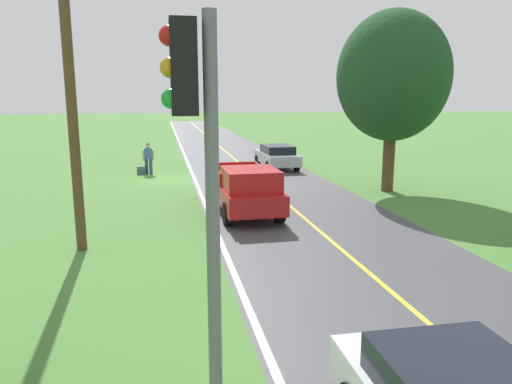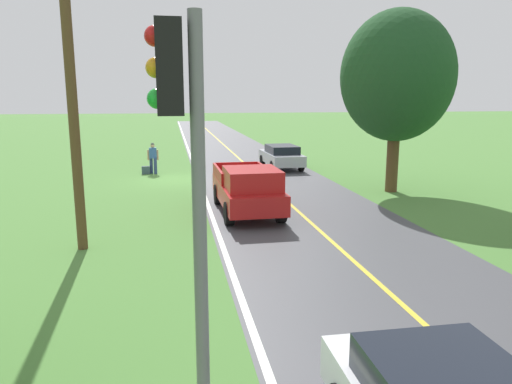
{
  "view_description": "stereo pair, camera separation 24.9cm",
  "coord_description": "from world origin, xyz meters",
  "views": [
    {
      "loc": [
        0.47,
        25.09,
        4.31
      ],
      "look_at": [
        -2.16,
        11.71,
        1.58
      ],
      "focal_mm": 33.73,
      "sensor_mm": 36.0,
      "label": 1
    },
    {
      "loc": [
        0.23,
        25.14,
        4.31
      ],
      "look_at": [
        -2.16,
        11.71,
        1.58
      ],
      "focal_mm": 33.73,
      "sensor_mm": 36.0,
      "label": 2
    }
  ],
  "objects": [
    {
      "name": "traffic_light_mast",
      "position": [
        0.09,
        19.82,
        3.55
      ],
      "size": [
        0.61,
        0.32,
        5.2
      ],
      "color": "slate",
      "rests_on": "ground"
    },
    {
      "name": "ground_plane",
      "position": [
        0.0,
        0.0,
        0.0
      ],
      "size": [
        200.0,
        200.0,
        0.0
      ],
      "primitive_type": "plane",
      "color": "#4C7F38"
    },
    {
      "name": "hitchhiker_walking",
      "position": [
        1.24,
        -2.29,
        0.98
      ],
      "size": [
        0.62,
        0.51,
        1.75
      ],
      "color": "navy",
      "rests_on": "ground"
    },
    {
      "name": "tree_far_side_near",
      "position": [
        -9.67,
        4.89,
        5.14
      ],
      "size": [
        4.97,
        4.97,
        8.02
      ],
      "color": "brown",
      "rests_on": "ground"
    },
    {
      "name": "utility_pole_roadside",
      "position": [
        2.82,
        11.25,
        3.72
      ],
      "size": [
        0.28,
        0.28,
        7.44
      ],
      "primitive_type": "cylinder",
      "color": "brown",
      "rests_on": "ground"
    },
    {
      "name": "road_surface",
      "position": [
        -4.45,
        0.0,
        0.0
      ],
      "size": [
        6.95,
        120.0,
        0.0
      ],
      "primitive_type": "cube",
      "color": "#47474C",
      "rests_on": "ground"
    },
    {
      "name": "sedan_near_oncoming",
      "position": [
        -6.32,
        -3.0,
        0.75
      ],
      "size": [
        2.02,
        4.45,
        1.41
      ],
      "color": "#B2B7C1",
      "rests_on": "ground"
    },
    {
      "name": "pickup_truck_passing",
      "position": [
        -2.52,
        7.98,
        0.97
      ],
      "size": [
        2.16,
        5.43,
        1.82
      ],
      "color": "#B21919",
      "rests_on": "ground"
    },
    {
      "name": "suitcase_carried",
      "position": [
        1.66,
        -2.18,
        0.22
      ],
      "size": [
        0.47,
        0.23,
        0.44
      ],
      "primitive_type": "cube",
      "rotation": [
        0.0,
        0.0,
        1.63
      ],
      "color": "#384C56",
      "rests_on": "ground"
    },
    {
      "name": "lane_edge_line",
      "position": [
        -1.16,
        0.0,
        0.01
      ],
      "size": [
        0.16,
        117.6,
        0.0
      ],
      "primitive_type": "cube",
      "color": "silver",
      "rests_on": "ground"
    },
    {
      "name": "lane_centre_line",
      "position": [
        -4.45,
        0.0,
        0.01
      ],
      "size": [
        0.14,
        117.6,
        0.0
      ],
      "primitive_type": "cube",
      "color": "gold",
      "rests_on": "ground"
    }
  ]
}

